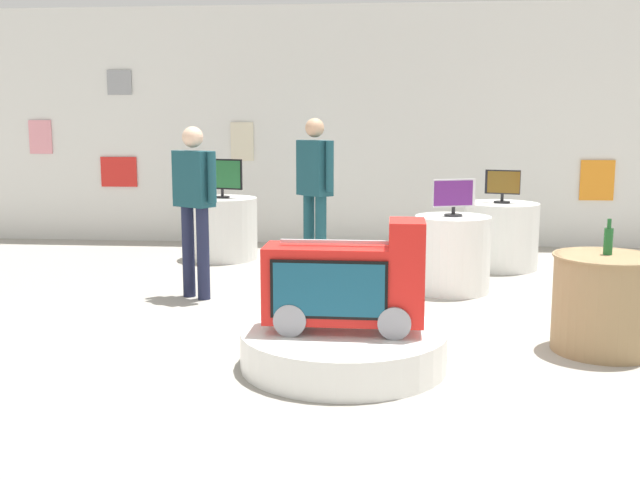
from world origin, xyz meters
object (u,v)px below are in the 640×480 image
(display_pedestal_left_rear, at_px, (501,236))
(display_pedestal_center_rear, at_px, (223,228))
(tv_on_left_rear, at_px, (503,185))
(shopper_browsing_rear, at_px, (194,198))
(side_table_round, at_px, (604,302))
(tv_on_center_rear, at_px, (222,176))
(main_display_pedestal, at_px, (343,348))
(tv_on_right_rear, at_px, (454,195))
(display_pedestal_right_rear, at_px, (452,254))
(novelty_firetruck_tv, at_px, (347,286))
(bottle_on_side_table, at_px, (608,240))
(shopper_browsing_near_truck, at_px, (315,186))

(display_pedestal_left_rear, distance_m, display_pedestal_center_rear, 3.36)
(tv_on_left_rear, bearing_deg, shopper_browsing_rear, -150.41)
(tv_on_left_rear, height_order, side_table_round, tv_on_left_rear)
(tv_on_left_rear, height_order, tv_on_center_rear, tv_on_center_rear)
(main_display_pedestal, distance_m, display_pedestal_left_rear, 4.05)
(display_pedestal_center_rear, bearing_deg, display_pedestal_left_rear, -4.77)
(tv_on_center_rear, xyz_separation_m, shopper_browsing_rear, (0.19, -2.07, -0.07))
(display_pedestal_left_rear, xyz_separation_m, side_table_round, (0.29, -3.19, -0.01))
(main_display_pedestal, xyz_separation_m, side_table_round, (1.90, 0.52, 0.24))
(side_table_round, bearing_deg, display_pedestal_center_rear, 136.42)
(tv_on_center_rear, height_order, tv_on_right_rear, tv_on_center_rear)
(display_pedestal_center_rear, height_order, display_pedestal_right_rear, same)
(display_pedestal_right_rear, bearing_deg, novelty_firetruck_tv, -110.75)
(main_display_pedestal, bearing_deg, display_pedestal_center_rear, 113.58)
(novelty_firetruck_tv, distance_m, display_pedestal_left_rear, 4.04)
(display_pedestal_left_rear, height_order, shopper_browsing_rear, shopper_browsing_rear)
(tv_on_center_rear, height_order, bottle_on_side_table, tv_on_center_rear)
(novelty_firetruck_tv, height_order, shopper_browsing_near_truck, shopper_browsing_near_truck)
(novelty_firetruck_tv, xyz_separation_m, tv_on_center_rear, (-1.76, 3.99, 0.46))
(display_pedestal_right_rear, distance_m, shopper_browsing_near_truck, 1.60)
(tv_on_right_rear, bearing_deg, bottle_on_side_table, -62.56)
(display_pedestal_left_rear, relative_size, tv_on_center_rear, 1.61)
(main_display_pedestal, relative_size, tv_on_center_rear, 2.69)
(tv_on_left_rear, xyz_separation_m, display_pedestal_center_rear, (-3.35, 0.28, -0.59))
(main_display_pedestal, distance_m, tv_on_right_rear, 2.73)
(tv_on_left_rear, xyz_separation_m, tv_on_center_rear, (-3.35, 0.28, 0.06))
(novelty_firetruck_tv, xyz_separation_m, side_table_round, (1.88, 0.53, -0.21))
(display_pedestal_center_rear, xyz_separation_m, tv_on_right_rear, (2.68, -1.57, 0.59))
(display_pedestal_center_rear, bearing_deg, shopper_browsing_rear, -84.62)
(novelty_firetruck_tv, bearing_deg, display_pedestal_center_rear, 113.81)
(tv_on_left_rear, relative_size, tv_on_center_rear, 0.73)
(display_pedestal_left_rear, xyz_separation_m, tv_on_left_rear, (0.00, -0.00, 0.59))
(main_display_pedestal, xyz_separation_m, shopper_browsing_rear, (-1.55, 1.91, 0.84))
(shopper_browsing_rear, bearing_deg, main_display_pedestal, -51.07)
(shopper_browsing_rear, bearing_deg, tv_on_center_rear, 95.35)
(main_display_pedestal, bearing_deg, shopper_browsing_near_truck, 99.69)
(display_pedestal_left_rear, height_order, tv_on_center_rear, tv_on_center_rear)
(tv_on_left_rear, bearing_deg, display_pedestal_center_rear, 175.16)
(display_pedestal_center_rear, bearing_deg, shopper_browsing_near_truck, -43.40)
(side_table_round, bearing_deg, bottle_on_side_table, 71.73)
(tv_on_left_rear, distance_m, shopper_browsing_near_truck, 2.28)
(display_pedestal_left_rear, distance_m, shopper_browsing_rear, 3.68)
(tv_on_right_rear, relative_size, shopper_browsing_near_truck, 0.25)
(display_pedestal_right_rear, bearing_deg, tv_on_left_rear, 62.49)
(tv_on_right_rear, height_order, shopper_browsing_rear, shopper_browsing_rear)
(display_pedestal_right_rear, distance_m, side_table_round, 2.13)
(tv_on_right_rear, bearing_deg, display_pedestal_center_rear, 149.73)
(shopper_browsing_near_truck, bearing_deg, tv_on_right_rear, -14.64)
(display_pedestal_left_rear, relative_size, tv_on_right_rear, 1.99)
(main_display_pedestal, relative_size, shopper_browsing_near_truck, 0.83)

